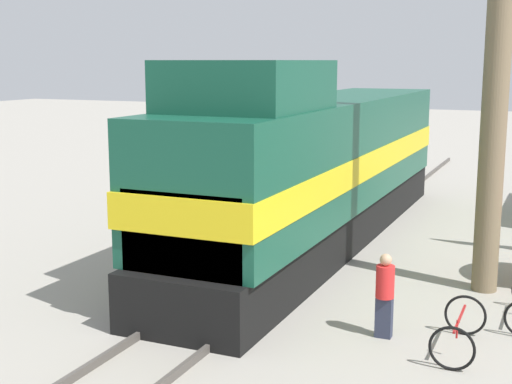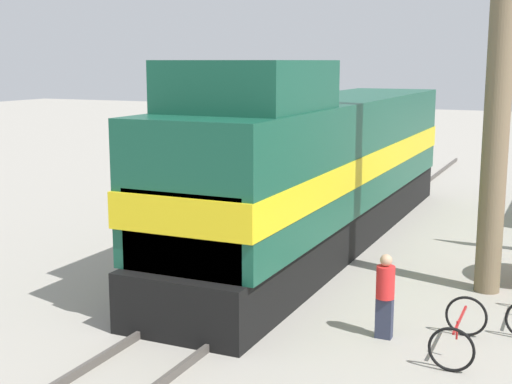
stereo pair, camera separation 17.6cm
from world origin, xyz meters
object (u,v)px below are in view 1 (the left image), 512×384
utility_pole (500,16)px  person_bystander (385,293)px  bicycle (459,330)px  locomotive (317,168)px

utility_pole → person_bystander: 6.40m
utility_pole → bicycle: (-0.02, -3.76, -5.56)m
utility_pole → person_bystander: size_ratio=7.44×
locomotive → bicycle: size_ratio=9.46×
person_bystander → bicycle: bearing=-5.7°
person_bystander → utility_pole: bearing=69.1°
locomotive → person_bystander: (3.36, -5.87, -1.31)m
utility_pole → person_bystander: (-1.38, -3.62, -5.10)m
bicycle → locomotive: bearing=127.8°
utility_pole → person_bystander: bearing=-110.9°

